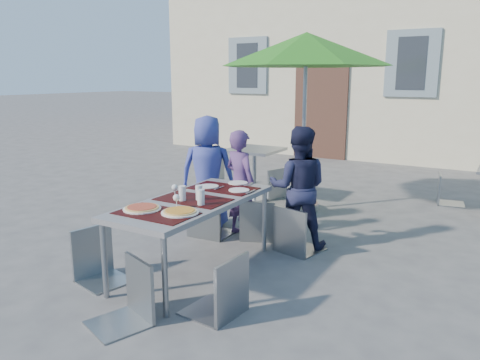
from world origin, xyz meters
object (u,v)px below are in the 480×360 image
Objects in this scene: patio_umbrella at (306,51)px; bg_chair_r_0 at (273,165)px; child_1 at (240,184)px; chair_3 at (96,223)px; bg_chair_l_1 at (447,171)px; dining_table at (193,205)px; pizza_near_left at (142,208)px; child_0 at (208,172)px; pizza_near_right at (180,212)px; chair_0 at (208,188)px; chair_5 at (126,255)px; cafe_table_0 at (254,163)px; chair_4 at (222,250)px; child_2 at (298,188)px; chair_2 at (296,202)px; bg_chair_l_0 at (220,157)px; chair_1 at (258,195)px.

patio_umbrella is 1.88m from bg_chair_r_0.
child_1 is 1.90m from chair_3.
dining_table is at bearing -114.12° from bg_chair_l_1.
pizza_near_left is at bearing -93.91° from patio_umbrella.
child_0 reaches higher than bg_chair_l_1.
pizza_near_right is 0.38× the size of bg_chair_l_1.
bg_chair_l_1 is at bearing 38.38° from patio_umbrella.
patio_umbrella is at bearing -77.90° from child_1.
pizza_near_right is 0.25× the size of child_1.
bg_chair_r_0 is at bearing 94.20° from chair_0.
chair_5 is at bearing -88.57° from patio_umbrella.
chair_0 is 1.86m from cafe_table_0.
chair_4 is at bearing -5.43° from pizza_near_left.
child_1 is 1.58× the size of cafe_table_0.
chair_4 reaches higher than cafe_table_0.
pizza_near_right is 1.70m from child_2.
chair_4 is at bearing 73.71° from child_2.
patio_umbrella is at bearing 110.60° from chair_2.
bg_chair_l_0 is (-2.51, 3.86, -0.02)m from chair_4.
chair_5 is 4.16m from bg_chair_r_0.
bg_chair_l_0 is at bearing 118.88° from dining_table.
child_0 reaches higher than chair_0.
chair_1 is (0.28, 1.69, -0.22)m from pizza_near_left.
bg_chair_r_0 reaches higher than pizza_near_left.
child_0 reaches higher than bg_chair_r_0.
pizza_near_right is 0.13× the size of patio_umbrella.
child_0 is 1.50× the size of chair_3.
chair_2 is at bearing -50.03° from cafe_table_0.
chair_4 reaches higher than chair_5.
child_0 reaches higher than bg_chair_l_0.
pizza_near_right is 0.32× the size of chair_0.
chair_0 is 2.09m from bg_chair_r_0.
chair_4 reaches higher than chair_3.
chair_2 is 1.60m from chair_4.
chair_2 is at bearing -57.68° from bg_chair_r_0.
chair_3 is at bearing -179.82° from chair_4.
dining_table is at bearing -73.35° from cafe_table_0.
bg_chair_l_0 is (-1.92, 4.31, -0.01)m from chair_5.
chair_0 reaches higher than dining_table.
child_2 is 3.14m from bg_chair_l_0.
dining_table is 2.11× the size of bg_chair_l_1.
chair_0 is 1.14m from chair_2.
child_1 reaches higher than dining_table.
chair_1 is (0.27, -0.04, -0.10)m from child_1.
chair_2 reaches higher than bg_chair_l_1.
chair_1 is 1.14× the size of cafe_table_0.
bg_chair_l_1 is at bearing 65.88° from dining_table.
dining_table is 5.42× the size of pizza_near_left.
chair_0 is 2.10m from chair_5.
child_1 is 0.52× the size of patio_umbrella.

